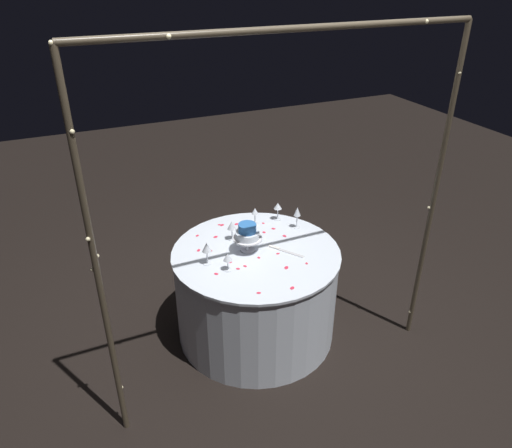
{
  "coord_description": "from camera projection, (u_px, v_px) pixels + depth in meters",
  "views": [
    {
      "loc": [
        1.23,
        2.77,
        2.66
      ],
      "look_at": [
        0.0,
        0.0,
        1.0
      ],
      "focal_mm": 33.75,
      "sensor_mm": 36.0,
      "label": 1
    }
  ],
  "objects": [
    {
      "name": "rose_petal_20",
      "position": [
        278.0,
        254.0,
        3.54
      ],
      "size": [
        0.03,
        0.02,
        0.0
      ],
      "primitive_type": "ellipsoid",
      "rotation": [
        0.0,
        0.0,
        6.24
      ],
      "color": "#E02D47",
      "rests_on": "main_table"
    },
    {
      "name": "rose_petal_9",
      "position": [
        237.0,
        224.0,
        3.94
      ],
      "size": [
        0.04,
        0.04,
        0.0
      ],
      "primitive_type": "ellipsoid",
      "rotation": [
        0.0,
        0.0,
        0.3
      ],
      "color": "#E02D47",
      "rests_on": "main_table"
    },
    {
      "name": "rose_petal_6",
      "position": [
        264.0,
        232.0,
        3.82
      ],
      "size": [
        0.03,
        0.03,
        0.0
      ],
      "primitive_type": "ellipsoid",
      "rotation": [
        0.0,
        0.0,
        4.86
      ],
      "color": "#E02D47",
      "rests_on": "main_table"
    },
    {
      "name": "rose_petal_12",
      "position": [
        263.0,
        223.0,
        3.95
      ],
      "size": [
        0.03,
        0.03,
        0.0
      ],
      "primitive_type": "ellipsoid",
      "rotation": [
        0.0,
        0.0,
        5.09
      ],
      "color": "#E02D47",
      "rests_on": "main_table"
    },
    {
      "name": "rose_petal_8",
      "position": [
        292.0,
        288.0,
        3.17
      ],
      "size": [
        0.05,
        0.04,
        0.0
      ],
      "primitive_type": "ellipsoid",
      "rotation": [
        0.0,
        0.0,
        0.62
      ],
      "color": "#E02D47",
      "rests_on": "main_table"
    },
    {
      "name": "wine_glass_5",
      "position": [
        228.0,
        258.0,
        3.31
      ],
      "size": [
        0.06,
        0.06,
        0.13
      ],
      "color": "silver",
      "rests_on": "main_table"
    },
    {
      "name": "rose_petal_16",
      "position": [
        199.0,
        250.0,
        3.58
      ],
      "size": [
        0.04,
        0.04,
        0.0
      ],
      "primitive_type": "ellipsoid",
      "rotation": [
        0.0,
        0.0,
        0.93
      ],
      "color": "#E02D47",
      "rests_on": "main_table"
    },
    {
      "name": "wine_glass_2",
      "position": [
        297.0,
        213.0,
        3.82
      ],
      "size": [
        0.06,
        0.06,
        0.18
      ],
      "color": "silver",
      "rests_on": "main_table"
    },
    {
      "name": "wine_glass_4",
      "position": [
        255.0,
        212.0,
        3.89
      ],
      "size": [
        0.06,
        0.06,
        0.15
      ],
      "color": "silver",
      "rests_on": "main_table"
    },
    {
      "name": "rose_petal_14",
      "position": [
        216.0,
        274.0,
        3.31
      ],
      "size": [
        0.04,
        0.04,
        0.0
      ],
      "primitive_type": "ellipsoid",
      "rotation": [
        0.0,
        0.0,
        5.41
      ],
      "color": "#E02D47",
      "rests_on": "main_table"
    },
    {
      "name": "rose_petal_2",
      "position": [
        222.0,
        225.0,
        3.92
      ],
      "size": [
        0.04,
        0.04,
        0.0
      ],
      "primitive_type": "ellipsoid",
      "rotation": [
        0.0,
        0.0,
        0.37
      ],
      "color": "#E02D47",
      "rests_on": "main_table"
    },
    {
      "name": "wine_glass_3",
      "position": [
        278.0,
        207.0,
        3.95
      ],
      "size": [
        0.07,
        0.07,
        0.15
      ],
      "color": "silver",
      "rests_on": "main_table"
    },
    {
      "name": "decorative_arch",
      "position": [
        291.0,
        176.0,
        2.78
      ],
      "size": [
        2.34,
        0.06,
        2.38
      ],
      "color": "#473D2D",
      "rests_on": "ground"
    },
    {
      "name": "rose_petal_5",
      "position": [
        286.0,
        268.0,
        3.38
      ],
      "size": [
        0.05,
        0.05,
        0.0
      ],
      "primitive_type": "ellipsoid",
      "rotation": [
        0.0,
        0.0,
        3.96
      ],
      "color": "#E02D47",
      "rests_on": "main_table"
    },
    {
      "name": "rose_petal_13",
      "position": [
        259.0,
        258.0,
        3.49
      ],
      "size": [
        0.02,
        0.03,
        0.0
      ],
      "primitive_type": "ellipsoid",
      "rotation": [
        0.0,
        0.0,
        4.75
      ],
      "color": "#E02D47",
      "rests_on": "main_table"
    },
    {
      "name": "cake_knife",
      "position": [
        284.0,
        251.0,
        3.57
      ],
      "size": [
        0.19,
        0.25,
        0.01
      ],
      "color": "silver",
      "rests_on": "main_table"
    },
    {
      "name": "rose_petal_15",
      "position": [
        211.0,
        251.0,
        3.57
      ],
      "size": [
        0.04,
        0.03,
        0.0
      ],
      "primitive_type": "ellipsoid",
      "rotation": [
        0.0,
        0.0,
        2.41
      ],
      "color": "#E02D47",
      "rests_on": "main_table"
    },
    {
      "name": "rose_petal_7",
      "position": [
        219.0,
        225.0,
        3.93
      ],
      "size": [
        0.03,
        0.03,
        0.0
      ],
      "primitive_type": "ellipsoid",
      "rotation": [
        0.0,
        0.0,
        5.79
      ],
      "color": "#E02D47",
      "rests_on": "main_table"
    },
    {
      "name": "tiered_cake",
      "position": [
        247.0,
        234.0,
        3.52
      ],
      "size": [
        0.22,
        0.22,
        0.22
      ],
      "color": "silver",
      "rests_on": "main_table"
    },
    {
      "name": "rose_petal_10",
      "position": [
        307.0,
        263.0,
        3.43
      ],
      "size": [
        0.02,
        0.03,
        0.0
      ],
      "primitive_type": "ellipsoid",
      "rotation": [
        0.0,
        0.0,
        4.47
      ],
      "color": "#E02D47",
      "rests_on": "main_table"
    },
    {
      "name": "main_table",
      "position": [
        256.0,
        293.0,
        3.75
      ],
      "size": [
        1.26,
        1.26,
        0.76
      ],
      "color": "silver",
      "rests_on": "ground"
    },
    {
      "name": "wine_glass_0",
      "position": [
        232.0,
        226.0,
        3.67
      ],
      "size": [
        0.07,
        0.07,
        0.16
      ],
      "color": "silver",
      "rests_on": "main_table"
    },
    {
      "name": "rose_petal_21",
      "position": [
        230.0,
        262.0,
        3.44
      ],
      "size": [
        0.03,
        0.02,
        0.0
      ],
      "primitive_type": "ellipsoid",
      "rotation": [
        0.0,
        0.0,
        2.9
      ],
      "color": "#E02D47",
      "rests_on": "main_table"
    },
    {
      "name": "rose_petal_4",
      "position": [
        259.0,
        293.0,
        3.12
      ],
      "size": [
        0.04,
        0.03,
        0.0
      ],
      "primitive_type": "ellipsoid",
      "rotation": [
        0.0,
        0.0,
        5.85
      ],
      "color": "#E02D47",
      "rests_on": "main_table"
    },
    {
      "name": "rose_petal_3",
      "position": [
        197.0,
        236.0,
        3.77
      ],
      "size": [
        0.04,
        0.04,
        0.0
      ],
      "primitive_type": "ellipsoid",
      "rotation": [
        0.0,
        0.0,
        0.72
      ],
      "color": "#E02D47",
      "rests_on": "main_table"
    },
    {
      "name": "rose_petal_0",
      "position": [
        216.0,
        237.0,
        3.75
      ],
      "size": [
        0.04,
        0.04,
        0.0
      ],
      "primitive_type": "ellipsoid",
      "rotation": [
        0.0,
        0.0,
        3.46
      ],
      "color": "#E02D47",
      "rests_on": "main_table"
    },
    {
      "name": "rose_petal_1",
      "position": [
        284.0,
        236.0,
        3.77
      ],
      "size": [
        0.03,
        0.04,
        0.0
      ],
      "primitive_type": "ellipsoid",
      "rotation": [
        0.0,
        0.0,
        1.83
      ],
      "color": "#E02D47",
      "rests_on": "main_table"
    },
    {
      "name": "rose_petal_11",
      "position": [
        273.0,
        229.0,
        3.87
      ],
      "size": [
        0.04,
        0.04,
        0.0
      ],
      "primitive_type": "ellipsoid",
      "rotation": [
        0.0,
        0.0,
        5.52
      ],
      "color": "#E02D47",
      "rests_on": "main_table"
    },
    {
      "name": "ground_plane",
      "position": [
        256.0,
        330.0,
        3.93
      ],
      "size": [
        12.0,
        12.0,
        0.0
      ],
      "primitive_type": "plane",
      "color": "black"
    },
    {
      "name": "rose_petal_19",
      "position": [
        254.0,
        237.0,
        3.75
      ],
      "size": [
        0.03,
        0.03,
        0.0
      ],
      "primitive_type": "ellipsoid",
      "rotation": [
        0.0,
        0.0,
        5.59
      ],
      "color": "#E02D47",
      "rests_on": "main_table"
    },
    {
      "name": "rose_petal_18",
      "position": [
        245.0,
        266.0,
        3.39
      ],
      "size": [
        0.03,
        0.04,
        0.0
      ],
      "primitive_type": "ellipsoid",
      "rotation": [
        0.0,
        0.0,
        2.07
      ],
      "color": "#E02D47",
      "rests_on": "main_table"
    },
    {
      "name": "wine_glass_1",
      "position": [
        207.0,
        248.0,
        3.36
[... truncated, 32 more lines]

